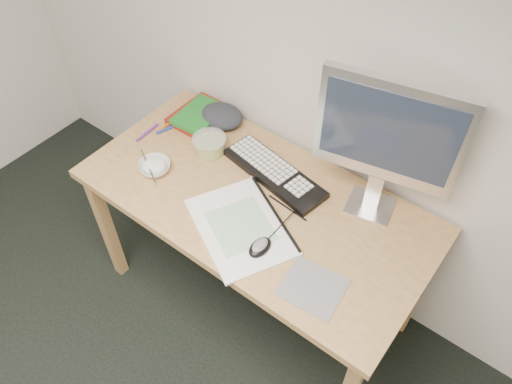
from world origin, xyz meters
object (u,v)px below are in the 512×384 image
keyboard (274,173)px  rice_bowl (155,167)px  monitor (388,136)px  desk (255,212)px  sketchpad (241,227)px

keyboard → rice_bowl: rice_bowl is taller
keyboard → monitor: monitor is taller
keyboard → monitor: (0.39, 0.09, 0.35)m
desk → keyboard: keyboard is taller
monitor → keyboard: bearing=-178.6°
desk → rice_bowl: rice_bowl is taller
sketchpad → keyboard: (-0.06, 0.29, 0.01)m
keyboard → rice_bowl: bearing=-135.6°
sketchpad → monitor: 0.62m
monitor → rice_bowl: bearing=-167.1°
monitor → rice_bowl: 0.94m
keyboard → monitor: size_ratio=0.81×
keyboard → monitor: bearing=23.5°
desk → monitor: (0.37, 0.24, 0.44)m
desk → monitor: monitor is taller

